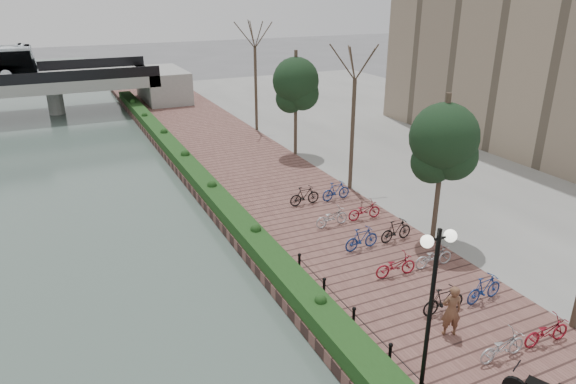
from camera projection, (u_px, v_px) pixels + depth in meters
promenade at (274, 194)px, 28.48m from camera, size 8.00×75.00×0.50m
inland_pavement at (490, 157)px, 34.78m from camera, size 24.00×75.00×0.50m
hedge at (201, 180)px, 29.04m from camera, size 1.10×56.00×0.60m
chain_fence at (411, 377)px, 14.18m from camera, size 0.10×14.10×0.70m
lamppost at (434, 282)px, 12.61m from camera, size 1.02×0.32×5.08m
pedestrian at (451, 311)px, 16.20m from camera, size 0.75×0.63×1.77m
bicycle_parking at (398, 248)px, 20.96m from camera, size 2.40×14.69×1.00m
street_trees at (389, 148)px, 24.73m from camera, size 3.20×37.12×6.80m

